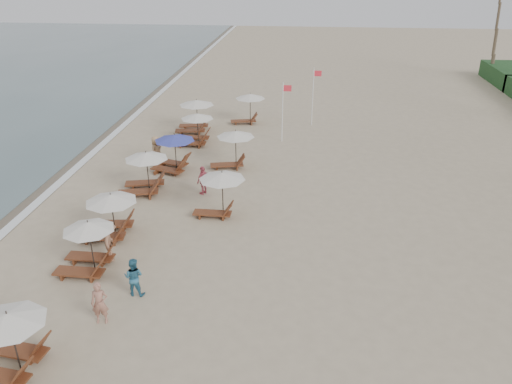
# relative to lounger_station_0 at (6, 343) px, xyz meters

# --- Properties ---
(ground) EXTENTS (160.00, 160.00, 0.00)m
(ground) POSITION_rel_lounger_station_0_xyz_m (6.22, 4.28, -1.05)
(ground) COLOR tan
(ground) RESTS_ON ground
(wet_sand_band) EXTENTS (3.20, 140.00, 0.01)m
(wet_sand_band) POSITION_rel_lounger_station_0_xyz_m (-6.28, 14.28, -1.05)
(wet_sand_band) COLOR #6B5E4C
(wet_sand_band) RESTS_ON ground
(foam_line) EXTENTS (0.50, 140.00, 0.02)m
(foam_line) POSITION_rel_lounger_station_0_xyz_m (-4.98, 14.28, -1.04)
(foam_line) COLOR white
(foam_line) RESTS_ON ground
(lounger_station_0) EXTENTS (2.58, 2.18, 2.16)m
(lounger_station_0) POSITION_rel_lounger_station_0_xyz_m (0.00, 0.00, 0.00)
(lounger_station_0) COLOR brown
(lounger_station_0) RESTS_ON ground
(lounger_station_1) EXTENTS (2.46, 2.02, 2.20)m
(lounger_station_1) POSITION_rel_lounger_station_0_xyz_m (0.12, 5.44, -0.04)
(lounger_station_1) COLOR brown
(lounger_station_1) RESTS_ON ground
(lounger_station_2) EXTENTS (2.69, 2.28, 2.06)m
(lounger_station_2) POSITION_rel_lounger_station_0_xyz_m (-0.03, 8.20, -0.04)
(lounger_station_2) COLOR brown
(lounger_station_2) RESTS_ON ground
(lounger_station_3) EXTENTS (2.73, 2.38, 2.27)m
(lounger_station_3) POSITION_rel_lounger_station_0_xyz_m (0.12, 12.85, 0.02)
(lounger_station_3) COLOR brown
(lounger_station_3) RESTS_ON ground
(lounger_station_4) EXTENTS (2.67, 2.45, 2.21)m
(lounger_station_4) POSITION_rel_lounger_station_0_xyz_m (0.86, 15.98, 0.06)
(lounger_station_4) COLOR brown
(lounger_station_4) RESTS_ON ground
(lounger_station_5) EXTENTS (2.61, 2.16, 2.12)m
(lounger_station_5) POSITION_rel_lounger_station_0_xyz_m (1.16, 20.64, -0.05)
(lounger_station_5) COLOR brown
(lounger_station_5) RESTS_ON ground
(lounger_station_6) EXTENTS (2.83, 2.46, 2.33)m
(lounger_station_6) POSITION_rel_lounger_station_0_xyz_m (0.59, 23.20, 0.10)
(lounger_station_6) COLOR brown
(lounger_station_6) RESTS_ON ground
(inland_station_0) EXTENTS (2.58, 2.24, 2.22)m
(inland_station_0) POSITION_rel_lounger_station_0_xyz_m (4.54, 10.61, 0.38)
(inland_station_0) COLOR brown
(inland_station_0) RESTS_ON ground
(inland_station_1) EXTENTS (2.71, 2.24, 2.22)m
(inland_station_1) POSITION_rel_lounger_station_0_xyz_m (4.28, 16.79, 0.32)
(inland_station_1) COLOR brown
(inland_station_1) RESTS_ON ground
(inland_station_2) EXTENTS (2.66, 2.24, 2.22)m
(inland_station_2) POSITION_rel_lounger_station_0_xyz_m (4.16, 25.60, 0.35)
(inland_station_2) COLOR brown
(inland_station_2) RESTS_ON ground
(beachgoer_near) EXTENTS (0.64, 0.48, 1.59)m
(beachgoer_near) POSITION_rel_lounger_station_0_xyz_m (1.86, 2.44, -0.26)
(beachgoer_near) COLOR #A66E5A
(beachgoer_near) RESTS_ON ground
(beachgoer_mid_a) EXTENTS (0.77, 0.62, 1.53)m
(beachgoer_mid_a) POSITION_rel_lounger_station_0_xyz_m (2.50, 4.09, -0.29)
(beachgoer_mid_a) COLOR teal
(beachgoer_mid_a) RESTS_ON ground
(beachgoer_mid_b) EXTENTS (0.98, 1.27, 1.73)m
(beachgoer_mid_b) POSITION_rel_lounger_station_0_xyz_m (0.77, 6.28, -0.19)
(beachgoer_mid_b) COLOR #9B6B4F
(beachgoer_mid_b) RESTS_ON ground
(beachgoer_far_a) EXTENTS (0.78, 0.99, 1.57)m
(beachgoer_far_a) POSITION_rel_lounger_station_0_xyz_m (3.31, 12.99, -0.27)
(beachgoer_far_a) COLOR #C14D5D
(beachgoer_far_a) RESTS_ON ground
(beachgoer_far_b) EXTENTS (0.70, 0.98, 1.88)m
(beachgoer_far_b) POSITION_rel_lounger_station_0_xyz_m (-0.24, 16.55, -0.11)
(beachgoer_far_b) COLOR tan
(beachgoer_far_b) RESTS_ON ground
(flag_pole_near) EXTENTS (0.60, 0.08, 4.06)m
(flag_pole_near) POSITION_rel_lounger_station_0_xyz_m (7.00, 21.77, 1.21)
(flag_pole_near) COLOR silver
(flag_pole_near) RESTS_ON ground
(flag_pole_far) EXTENTS (0.59, 0.08, 4.25)m
(flag_pole_far) POSITION_rel_lounger_station_0_xyz_m (9.00, 25.66, 1.31)
(flag_pole_far) COLOR silver
(flag_pole_far) RESTS_ON ground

